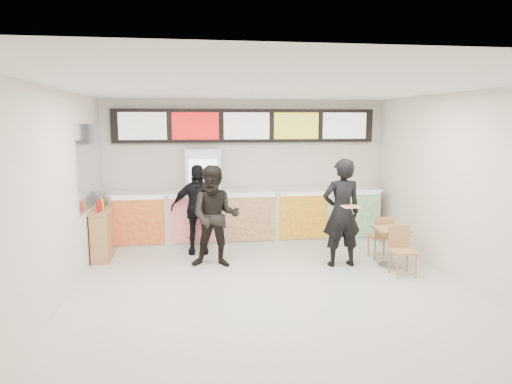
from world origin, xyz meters
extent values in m
plane|color=beige|center=(0.00, 0.00, 0.00)|extent=(7.00, 7.00, 0.00)
plane|color=white|center=(0.00, 0.00, 3.00)|extent=(7.00, 7.00, 0.00)
plane|color=silver|center=(0.00, 3.50, 1.50)|extent=(6.00, 0.00, 6.00)
plane|color=silver|center=(-3.00, 0.00, 1.50)|extent=(0.00, 7.00, 7.00)
plane|color=silver|center=(3.00, 0.00, 1.50)|extent=(0.00, 7.00, 7.00)
cube|color=silver|center=(0.00, 3.10, 0.55)|extent=(5.50, 0.70, 1.10)
cube|color=silver|center=(0.00, 3.10, 1.12)|extent=(5.56, 0.76, 0.04)
cube|color=red|center=(-2.20, 2.72, 0.61)|extent=(0.99, 0.02, 0.90)
cube|color=#ED3482|center=(-1.10, 2.72, 0.61)|extent=(0.99, 0.02, 0.90)
cube|color=brown|center=(0.00, 2.72, 0.61)|extent=(0.99, 0.02, 0.90)
cube|color=yellow|center=(1.10, 2.72, 0.61)|extent=(0.99, 0.02, 0.90)
cube|color=green|center=(2.20, 2.72, 0.61)|extent=(0.99, 0.02, 0.90)
cube|color=black|center=(0.00, 3.42, 2.45)|extent=(5.50, 0.12, 0.70)
cube|color=beige|center=(-2.12, 3.35, 2.45)|extent=(0.95, 0.02, 0.55)
cube|color=red|center=(-1.06, 3.35, 2.45)|extent=(0.95, 0.02, 0.55)
cube|color=white|center=(0.00, 3.35, 2.45)|extent=(0.95, 0.02, 0.55)
cube|color=yellow|center=(1.06, 3.35, 2.45)|extent=(0.95, 0.02, 0.55)
cube|color=white|center=(2.12, 3.35, 2.45)|extent=(0.95, 0.02, 0.55)
cube|color=white|center=(-0.93, 3.12, 1.00)|extent=(0.70, 0.65, 2.00)
cube|color=white|center=(-0.93, 2.78, 1.05)|extent=(0.54, 0.02, 1.50)
cylinder|color=green|center=(-1.14, 2.82, 0.45)|extent=(0.07, 0.07, 0.22)
cylinder|color=#FF4E15|center=(-1.00, 2.82, 0.45)|extent=(0.07, 0.07, 0.22)
cylinder|color=red|center=(-0.86, 2.82, 0.45)|extent=(0.07, 0.07, 0.22)
cylinder|color=blue|center=(-0.72, 2.82, 0.45)|extent=(0.07, 0.07, 0.22)
cylinder|color=#FF4E15|center=(-1.14, 2.82, 0.83)|extent=(0.07, 0.07, 0.22)
cylinder|color=red|center=(-1.00, 2.82, 0.83)|extent=(0.07, 0.07, 0.22)
cylinder|color=blue|center=(-0.86, 2.82, 0.83)|extent=(0.07, 0.07, 0.22)
cylinder|color=green|center=(-0.72, 2.82, 0.83)|extent=(0.07, 0.07, 0.22)
cylinder|color=red|center=(-1.14, 2.82, 1.21)|extent=(0.07, 0.07, 0.22)
cylinder|color=blue|center=(-1.00, 2.82, 1.21)|extent=(0.07, 0.07, 0.22)
cylinder|color=green|center=(-0.86, 2.82, 1.21)|extent=(0.07, 0.07, 0.22)
cylinder|color=#FF4E15|center=(-0.72, 2.82, 1.21)|extent=(0.07, 0.07, 0.22)
cylinder|color=blue|center=(-1.14, 2.82, 1.59)|extent=(0.07, 0.07, 0.22)
cylinder|color=green|center=(-1.00, 2.82, 1.59)|extent=(0.07, 0.07, 0.22)
cylinder|color=#FF4E15|center=(-0.86, 2.82, 1.59)|extent=(0.07, 0.07, 0.22)
cylinder|color=red|center=(-0.72, 2.82, 1.59)|extent=(0.07, 0.07, 0.22)
cube|color=#B2B7BF|center=(-2.99, 2.45, 1.75)|extent=(0.01, 2.00, 1.50)
imported|color=black|center=(1.44, 1.39, 0.96)|extent=(0.72, 0.49, 1.91)
imported|color=black|center=(-0.77, 1.66, 0.90)|extent=(0.98, 0.82, 1.79)
imported|color=black|center=(-1.07, 2.55, 0.87)|extent=(1.04, 0.49, 1.73)
cube|color=beige|center=(1.44, 0.94, 1.15)|extent=(0.28, 0.28, 0.01)
cone|color=#CC7233|center=(1.44, 0.94, 1.16)|extent=(0.36, 0.36, 0.02)
cube|color=tan|center=(2.30, 1.22, 0.67)|extent=(0.57, 0.57, 0.04)
cylinder|color=gray|center=(2.30, 1.22, 0.33)|extent=(0.07, 0.07, 0.66)
cylinder|color=gray|center=(2.30, 1.22, 0.01)|extent=(0.40, 0.40, 0.03)
cube|color=tan|center=(2.29, 0.71, 0.41)|extent=(0.40, 0.40, 0.04)
cube|color=tan|center=(2.29, 0.89, 0.63)|extent=(0.37, 0.04, 0.39)
cube|color=tan|center=(2.32, 1.73, 0.41)|extent=(0.40, 0.40, 0.04)
cube|color=tan|center=(2.32, 1.55, 0.63)|extent=(0.37, 0.04, 0.39)
cube|color=tan|center=(-2.82, 2.36, 0.45)|extent=(0.30, 0.79, 0.89)
cube|color=tan|center=(-2.82, 2.36, 0.91)|extent=(0.34, 0.83, 0.04)
cylinder|color=red|center=(-2.82, 2.15, 1.02)|extent=(0.06, 0.06, 0.18)
cylinder|color=red|center=(-2.82, 2.31, 1.02)|extent=(0.06, 0.06, 0.18)
cylinder|color=yellow|center=(-2.82, 2.48, 1.02)|extent=(0.06, 0.06, 0.18)
cylinder|color=brown|center=(-2.82, 2.64, 1.02)|extent=(0.06, 0.06, 0.18)
camera|label=1|loc=(-1.16, -6.17, 2.55)|focal=32.00mm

